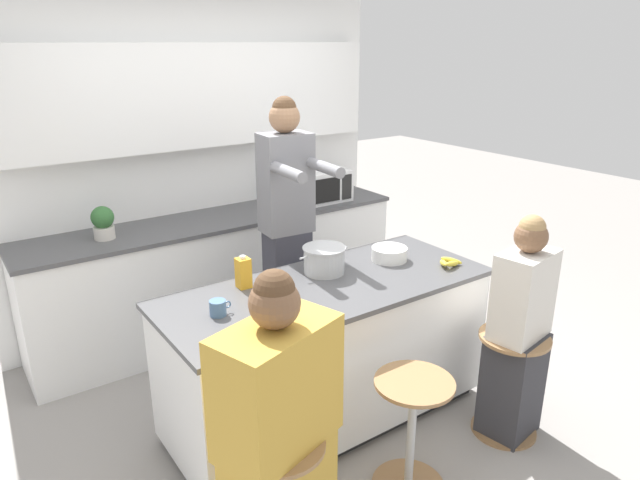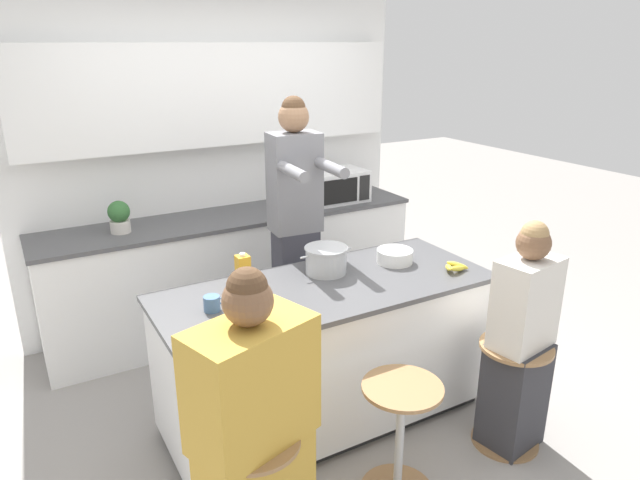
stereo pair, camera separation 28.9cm
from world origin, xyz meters
TOP-DOWN VIEW (x-y plane):
  - ground_plane at (0.00, 0.00)m, footprint 16.00×16.00m
  - wall_back at (0.00, 1.71)m, footprint 3.17×0.22m
  - back_counter at (0.00, 1.43)m, footprint 2.95×0.59m
  - kitchen_island at (0.00, 0.00)m, footprint 1.96×0.80m
  - bar_stool_center at (0.00, -0.72)m, footprint 0.40×0.40m
  - bar_stool_rightmost at (0.78, -0.72)m, footprint 0.40×0.40m
  - person_cooking at (0.16, 0.69)m, footprint 0.38×0.61m
  - person_wrapped_blanket at (-0.78, -0.73)m, footprint 0.57×0.42m
  - person_seated_near at (0.80, -0.73)m, footprint 0.39×0.31m
  - cooking_pot at (0.09, 0.17)m, footprint 0.35×0.26m
  - fruit_bowl at (0.55, 0.10)m, footprint 0.23×0.23m
  - coffee_cup_near at (-0.68, 0.01)m, footprint 0.12×0.09m
  - banana_bunch at (0.78, -0.20)m, footprint 0.18×0.13m
  - juice_carton at (-0.41, 0.25)m, footprint 0.07×0.07m
  - microwave at (0.88, 1.39)m, footprint 0.53×0.35m
  - potted_plant at (-0.85, 1.43)m, footprint 0.15×0.15m

SIDE VIEW (x-z plane):
  - ground_plane at x=0.00m, z-range 0.00..0.00m
  - bar_stool_center at x=0.00m, z-range 0.05..0.68m
  - bar_stool_rightmost at x=0.78m, z-range 0.05..0.68m
  - kitchen_island at x=0.00m, z-range 0.01..0.89m
  - back_counter at x=0.00m, z-range 0.00..0.93m
  - person_seated_near at x=0.80m, z-range -0.06..1.29m
  - person_wrapped_blanket at x=-0.78m, z-range -0.04..1.37m
  - banana_bunch at x=0.78m, z-range 0.89..0.95m
  - coffee_cup_near at x=-0.68m, z-range 0.89..0.97m
  - fruit_bowl at x=0.55m, z-range 0.89..0.97m
  - person_cooking at x=0.16m, z-range 0.02..1.91m
  - cooking_pot at x=0.09m, z-range 0.89..1.05m
  - juice_carton at x=-0.41m, z-range 0.88..1.07m
  - potted_plant at x=-0.85m, z-range 0.94..1.17m
  - microwave at x=0.88m, z-range 0.93..1.19m
  - wall_back at x=0.00m, z-range 0.19..2.89m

